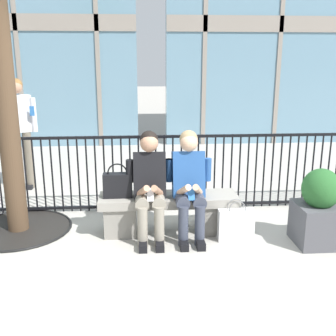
% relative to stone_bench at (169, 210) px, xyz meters
% --- Properties ---
extents(ground_plane, '(60.00, 60.00, 0.00)m').
position_rel_stone_bench_xyz_m(ground_plane, '(0.00, 0.00, -0.27)').
color(ground_plane, '#B2ADA3').
extents(stone_bench, '(1.60, 0.44, 0.45)m').
position_rel_stone_bench_xyz_m(stone_bench, '(0.00, 0.00, 0.00)').
color(stone_bench, gray).
rests_on(stone_bench, ground).
extents(seated_person_with_phone, '(0.52, 0.66, 1.21)m').
position_rel_stone_bench_xyz_m(seated_person_with_phone, '(-0.22, -0.13, 0.38)').
color(seated_person_with_phone, gray).
rests_on(seated_person_with_phone, ground).
extents(seated_person_companion, '(0.52, 0.66, 1.21)m').
position_rel_stone_bench_xyz_m(seated_person_companion, '(0.22, -0.13, 0.38)').
color(seated_person_companion, '#383D4C').
rests_on(seated_person_companion, ground).
extents(handbag_on_bench, '(0.33, 0.14, 0.39)m').
position_rel_stone_bench_xyz_m(handbag_on_bench, '(-0.58, -0.01, 0.32)').
color(handbag_on_bench, black).
rests_on(handbag_on_bench, stone_bench).
extents(shopping_bag, '(0.40, 0.12, 0.48)m').
position_rel_stone_bench_xyz_m(shopping_bag, '(0.73, -0.29, -0.08)').
color(shopping_bag, white).
rests_on(shopping_bag, ground).
extents(bystander_at_railing, '(0.55, 0.38, 1.71)m').
position_rel_stone_bench_xyz_m(bystander_at_railing, '(-2.17, 1.89, 0.73)').
color(bystander_at_railing, '#6B6051').
rests_on(bystander_at_railing, ground).
extents(plaza_railing, '(7.72, 0.04, 1.02)m').
position_rel_stone_bench_xyz_m(plaza_railing, '(0.00, 0.76, 0.24)').
color(plaza_railing, black).
rests_on(plaza_railing, ground).
extents(planter, '(0.48, 0.48, 0.85)m').
position_rel_stone_bench_xyz_m(planter, '(1.60, -0.44, 0.12)').
color(planter, '#4C4C51').
rests_on(planter, ground).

